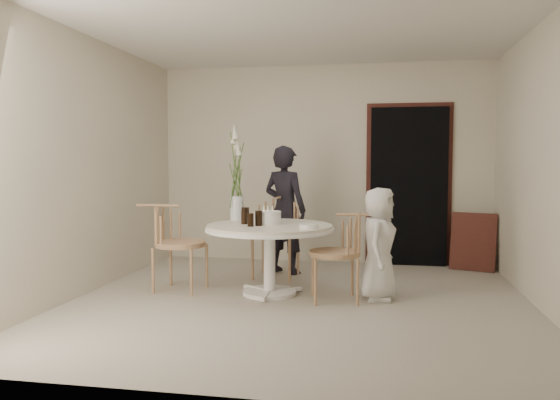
% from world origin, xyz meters
% --- Properties ---
extents(ground, '(4.50, 4.50, 0.00)m').
position_xyz_m(ground, '(0.00, 0.00, 0.00)').
color(ground, '#B9AC9E').
rests_on(ground, ground).
extents(room_shell, '(4.50, 4.50, 4.50)m').
position_xyz_m(room_shell, '(0.00, 0.00, 1.62)').
color(room_shell, silver).
rests_on(room_shell, ground).
extents(doorway, '(1.00, 0.10, 2.10)m').
position_xyz_m(doorway, '(1.15, 2.19, 1.05)').
color(doorway, black).
rests_on(doorway, ground).
extents(door_trim, '(1.12, 0.03, 2.22)m').
position_xyz_m(door_trim, '(1.15, 2.23, 1.11)').
color(door_trim, '#57271E').
rests_on(door_trim, ground).
extents(table, '(1.33, 1.33, 0.73)m').
position_xyz_m(table, '(-0.35, 0.25, 0.62)').
color(table, white).
rests_on(table, ground).
extents(picture_frame, '(0.58, 0.34, 0.73)m').
position_xyz_m(picture_frame, '(1.95, 1.95, 0.37)').
color(picture_frame, '#57271E').
rests_on(picture_frame, ground).
extents(chair_far, '(0.57, 0.61, 0.97)m').
position_xyz_m(chair_far, '(-0.43, 1.22, 0.63)').
color(chair_far, tan).
rests_on(chair_far, ground).
extents(chair_right, '(0.57, 0.54, 0.88)m').
position_xyz_m(chair_right, '(0.46, 0.13, 0.57)').
color(chair_right, tan).
rests_on(chair_right, ground).
extents(chair_left, '(0.58, 0.54, 0.93)m').
position_xyz_m(chair_left, '(-1.45, 0.25, 0.60)').
color(chair_left, tan).
rests_on(chair_left, ground).
extents(girl, '(0.68, 0.57, 1.58)m').
position_xyz_m(girl, '(-0.38, 1.37, 0.79)').
color(girl, black).
rests_on(girl, ground).
extents(boy, '(0.44, 0.60, 1.13)m').
position_xyz_m(boy, '(0.77, 0.23, 0.56)').
color(boy, silver).
rests_on(boy, ground).
extents(birthday_cake, '(0.28, 0.28, 0.19)m').
position_xyz_m(birthday_cake, '(-0.38, 0.31, 0.80)').
color(birthday_cake, white).
rests_on(birthday_cake, table).
extents(cola_tumbler_a, '(0.07, 0.07, 0.13)m').
position_xyz_m(cola_tumbler_a, '(-0.51, 0.07, 0.80)').
color(cola_tumbler_a, black).
rests_on(cola_tumbler_a, table).
extents(cola_tumbler_b, '(0.09, 0.09, 0.16)m').
position_xyz_m(cola_tumbler_b, '(-0.44, 0.15, 0.81)').
color(cola_tumbler_b, black).
rests_on(cola_tumbler_b, table).
extents(cola_tumbler_c, '(0.10, 0.10, 0.17)m').
position_xyz_m(cola_tumbler_c, '(-0.63, 0.35, 0.82)').
color(cola_tumbler_c, black).
rests_on(cola_tumbler_c, table).
extents(cola_tumbler_d, '(0.07, 0.07, 0.14)m').
position_xyz_m(cola_tumbler_d, '(-0.62, 0.27, 0.80)').
color(cola_tumbler_d, black).
rests_on(cola_tumbler_d, table).
extents(plate_stack, '(0.22, 0.22, 0.05)m').
position_xyz_m(plate_stack, '(0.10, -0.01, 0.75)').
color(plate_stack, white).
rests_on(plate_stack, table).
extents(flower_vase, '(0.14, 0.14, 1.07)m').
position_xyz_m(flower_vase, '(-0.79, 0.58, 1.18)').
color(flower_vase, silver).
rests_on(flower_vase, table).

